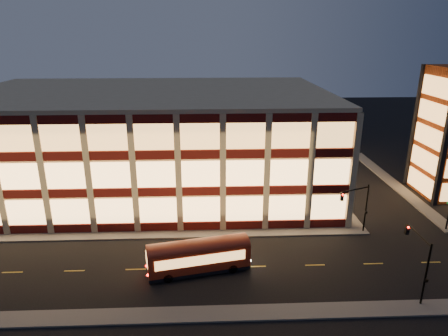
{
  "coord_description": "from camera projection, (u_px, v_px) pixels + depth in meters",
  "views": [
    {
      "loc": [
        5.31,
        -40.49,
        22.39
      ],
      "look_at": [
        7.39,
        8.0,
        5.71
      ],
      "focal_mm": 32.0,
      "sensor_mm": 36.0,
      "label": 1
    }
  ],
  "objects": [
    {
      "name": "sidewalk_tower_west",
      "position": [
        390.0,
        181.0,
        62.73
      ],
      "size": [
        2.0,
        30.0,
        0.15
      ],
      "primitive_type": "cube",
      "color": "#514F4C",
      "rests_on": "ground"
    },
    {
      "name": "sidewalk_office_south",
      "position": [
        137.0,
        235.0,
        46.12
      ],
      "size": [
        54.0,
        2.0,
        0.15
      ],
      "primitive_type": "cube",
      "color": "#514F4C",
      "rests_on": "ground"
    },
    {
      "name": "ground",
      "position": [
        162.0,
        239.0,
        45.32
      ],
      "size": [
        200.0,
        200.0,
        0.0
      ],
      "primitive_type": "plane",
      "color": "black",
      "rests_on": "ground"
    },
    {
      "name": "sidewalk_near",
      "position": [
        146.0,
        316.0,
        33.01
      ],
      "size": [
        100.0,
        2.0,
        0.15
      ],
      "primitive_type": "cube",
      "color": "#514F4C",
      "rests_on": "ground"
    },
    {
      "name": "sidewalk_office_east",
      "position": [
        321.0,
        182.0,
        62.29
      ],
      "size": [
        2.0,
        30.0,
        0.15
      ],
      "primitive_type": "cube",
      "color": "#514F4C",
      "rests_on": "ground"
    },
    {
      "name": "office_building",
      "position": [
        152.0,
        140.0,
        58.83
      ],
      "size": [
        50.45,
        30.45,
        14.5
      ],
      "color": "tan",
      "rests_on": "ground"
    },
    {
      "name": "traffic_signal_far",
      "position": [
        358.0,
        202.0,
        45.1
      ],
      "size": [
        3.79,
        1.87,
        6.0
      ],
      "color": "black",
      "rests_on": "ground"
    },
    {
      "name": "trolley_bus",
      "position": [
        199.0,
        255.0,
        38.71
      ],
      "size": [
        10.17,
        4.48,
        3.34
      ],
      "rotation": [
        0.0,
        0.0,
        0.21
      ],
      "color": "maroon",
      "rests_on": "ground"
    },
    {
      "name": "traffic_signal_near",
      "position": [
        419.0,
        254.0,
        34.51
      ],
      "size": [
        0.32,
        4.45,
        6.0
      ],
      "color": "black",
      "rests_on": "ground"
    }
  ]
}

